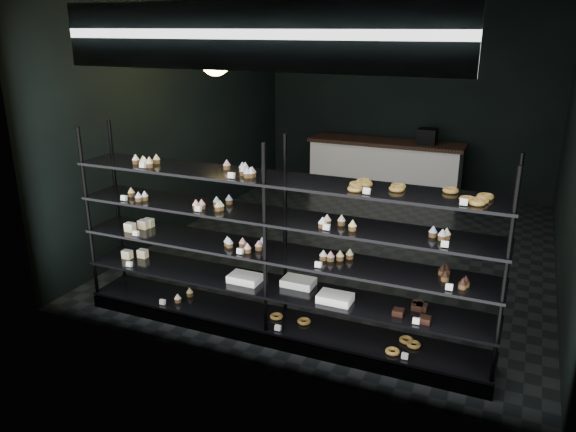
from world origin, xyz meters
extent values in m
cube|color=black|center=(0.00, 0.00, 0.01)|extent=(5.00, 6.00, 0.01)
cube|color=black|center=(0.00, 3.00, 1.60)|extent=(5.00, 0.01, 3.20)
cube|color=black|center=(0.00, -3.00, 1.60)|extent=(5.00, 0.01, 3.20)
cube|color=black|center=(-2.50, 0.00, 1.60)|extent=(0.01, 6.00, 3.20)
cube|color=black|center=(0.00, -2.45, 0.06)|extent=(4.00, 0.50, 0.12)
cylinder|color=black|center=(-1.97, -2.67, 0.99)|extent=(0.04, 0.04, 1.85)
cylinder|color=black|center=(-1.97, -2.23, 0.99)|extent=(0.04, 0.04, 1.85)
cylinder|color=black|center=(0.00, -2.67, 0.99)|extent=(0.04, 0.04, 1.85)
cylinder|color=black|center=(0.00, -2.23, 0.99)|extent=(0.04, 0.04, 1.85)
cylinder|color=black|center=(1.97, -2.67, 0.99)|extent=(0.04, 0.04, 1.85)
cylinder|color=black|center=(1.97, -2.23, 0.99)|extent=(0.04, 0.04, 1.85)
cube|color=black|center=(0.00, -2.45, 0.15)|extent=(4.00, 0.50, 0.03)
cube|color=black|center=(0.00, -2.45, 0.50)|extent=(4.00, 0.50, 0.02)
cube|color=black|center=(0.00, -2.45, 0.85)|extent=(4.00, 0.50, 0.02)
cube|color=black|center=(0.00, -2.45, 1.20)|extent=(4.00, 0.50, 0.02)
cube|color=black|center=(0.00, -2.45, 1.55)|extent=(4.00, 0.50, 0.02)
cube|color=white|center=(-1.30, -2.63, 1.59)|extent=(0.06, 0.04, 0.06)
cube|color=white|center=(-0.36, -2.63, 1.59)|extent=(0.06, 0.04, 0.06)
cube|color=white|center=(0.92, -2.63, 1.59)|extent=(0.05, 0.04, 0.06)
cube|color=white|center=(1.61, -2.63, 1.59)|extent=(0.06, 0.04, 0.06)
cube|color=white|center=(-1.52, -2.63, 1.24)|extent=(0.06, 0.04, 0.06)
cube|color=white|center=(-0.69, -2.63, 1.24)|extent=(0.05, 0.04, 0.06)
cube|color=white|center=(0.60, -2.63, 1.24)|extent=(0.05, 0.04, 0.06)
cube|color=white|center=(1.48, -2.63, 1.24)|extent=(0.06, 0.04, 0.06)
cube|color=white|center=(-1.42, -2.63, 0.89)|extent=(0.06, 0.04, 0.06)
cube|color=white|center=(-0.31, -2.63, 0.89)|extent=(0.06, 0.04, 0.06)
cube|color=white|center=(0.50, -2.63, 0.89)|extent=(0.05, 0.04, 0.06)
cube|color=white|center=(1.55, -2.63, 0.89)|extent=(0.06, 0.04, 0.06)
cube|color=white|center=(-1.58, -2.63, 0.54)|extent=(0.06, 0.04, 0.06)
cube|color=white|center=(1.31, -2.63, 0.54)|extent=(0.06, 0.04, 0.06)
cube|color=white|center=(-1.19, -2.63, 0.19)|extent=(0.06, 0.04, 0.06)
cube|color=white|center=(0.06, -2.63, 0.19)|extent=(0.05, 0.04, 0.06)
cube|color=white|center=(1.24, -2.63, 0.19)|extent=(0.06, 0.04, 0.06)
cube|color=#110E46|center=(0.00, -2.92, 2.75)|extent=(3.20, 0.04, 0.45)
cube|color=white|center=(0.00, -2.94, 2.75)|extent=(3.30, 0.02, 0.50)
cylinder|color=black|center=(-1.40, -1.02, 2.90)|extent=(0.01, 0.01, 0.55)
sphere|color=#FFD159|center=(-1.40, -1.02, 2.45)|extent=(0.35, 0.35, 0.35)
cube|color=silver|center=(-0.21, 2.50, 0.46)|extent=(2.51, 0.60, 0.92)
cube|color=black|center=(-0.21, 2.50, 0.95)|extent=(2.61, 0.65, 0.06)
cube|color=black|center=(0.47, 2.50, 1.10)|extent=(0.30, 0.30, 0.25)
camera|label=1|loc=(2.00, -6.77, 2.82)|focal=35.00mm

